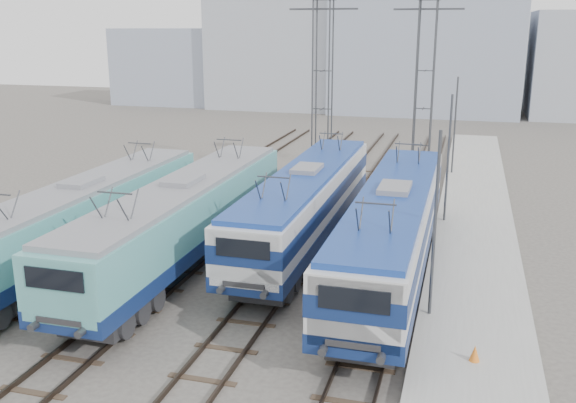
{
  "coord_description": "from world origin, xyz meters",
  "views": [
    {
      "loc": [
        9.45,
        -19.94,
        10.38
      ],
      "look_at": [
        1.86,
        7.0,
        2.68
      ],
      "focal_mm": 40.0,
      "sensor_mm": 36.0,
      "label": 1
    }
  ],
  "objects_px": {
    "locomotive_center_right": "(306,200)",
    "mast_mid": "(448,162)",
    "locomotive_center_left": "(183,217)",
    "catenary_tower_east": "(425,84)",
    "safety_cone": "(475,353)",
    "locomotive_far_right": "(393,225)",
    "mast_front": "(435,229)",
    "catenary_tower_west": "(322,84)",
    "mast_rear": "(455,128)",
    "locomotive_far_left": "(82,216)"
  },
  "relations": [
    {
      "from": "locomotive_center_left",
      "to": "catenary_tower_west",
      "type": "distance_m",
      "value": 18.05
    },
    {
      "from": "locomotive_far_left",
      "to": "locomotive_far_right",
      "type": "relative_size",
      "value": 0.95
    },
    {
      "from": "locomotive_far_left",
      "to": "locomotive_center_left",
      "type": "bearing_deg",
      "value": 10.61
    },
    {
      "from": "locomotive_far_right",
      "to": "locomotive_center_right",
      "type": "bearing_deg",
      "value": 145.3
    },
    {
      "from": "locomotive_center_left",
      "to": "catenary_tower_east",
      "type": "bearing_deg",
      "value": 65.7
    },
    {
      "from": "catenary_tower_west",
      "to": "mast_front",
      "type": "xyz_separation_m",
      "value": [
        8.6,
        -20.0,
        -3.14
      ]
    },
    {
      "from": "mast_rear",
      "to": "safety_cone",
      "type": "bearing_deg",
      "value": -86.68
    },
    {
      "from": "locomotive_center_right",
      "to": "mast_rear",
      "type": "relative_size",
      "value": 2.6
    },
    {
      "from": "locomotive_far_left",
      "to": "catenary_tower_east",
      "type": "xyz_separation_m",
      "value": [
        13.25,
        20.22,
        4.42
      ]
    },
    {
      "from": "mast_mid",
      "to": "locomotive_center_right",
      "type": "bearing_deg",
      "value": -140.55
    },
    {
      "from": "mast_mid",
      "to": "mast_rear",
      "type": "height_order",
      "value": "same"
    },
    {
      "from": "locomotive_far_right",
      "to": "mast_mid",
      "type": "height_order",
      "value": "mast_mid"
    },
    {
      "from": "locomotive_center_right",
      "to": "mast_mid",
      "type": "xyz_separation_m",
      "value": [
        6.35,
        5.23,
        1.17
      ]
    },
    {
      "from": "locomotive_far_right",
      "to": "mast_mid",
      "type": "bearing_deg",
      "value": 77.5
    },
    {
      "from": "locomotive_far_right",
      "to": "safety_cone",
      "type": "height_order",
      "value": "locomotive_far_right"
    },
    {
      "from": "mast_front",
      "to": "locomotive_center_left",
      "type": "bearing_deg",
      "value": 166.42
    },
    {
      "from": "mast_rear",
      "to": "mast_front",
      "type": "bearing_deg",
      "value": -90.0
    },
    {
      "from": "locomotive_center_right",
      "to": "mast_mid",
      "type": "distance_m",
      "value": 8.31
    },
    {
      "from": "mast_front",
      "to": "catenary_tower_east",
      "type": "bearing_deg",
      "value": 95.45
    },
    {
      "from": "mast_front",
      "to": "mast_mid",
      "type": "height_order",
      "value": "same"
    },
    {
      "from": "catenary_tower_east",
      "to": "mast_front",
      "type": "bearing_deg",
      "value": -84.55
    },
    {
      "from": "mast_rear",
      "to": "locomotive_far_right",
      "type": "bearing_deg",
      "value": -95.2
    },
    {
      "from": "catenary_tower_west",
      "to": "mast_mid",
      "type": "relative_size",
      "value": 1.71
    },
    {
      "from": "locomotive_far_right",
      "to": "catenary_tower_west",
      "type": "height_order",
      "value": "catenary_tower_west"
    },
    {
      "from": "safety_cone",
      "to": "catenary_tower_west",
      "type": "bearing_deg",
      "value": 113.76
    },
    {
      "from": "locomotive_far_right",
      "to": "mast_front",
      "type": "bearing_deg",
      "value": -63.17
    },
    {
      "from": "locomotive_center_left",
      "to": "mast_rear",
      "type": "height_order",
      "value": "mast_rear"
    },
    {
      "from": "mast_front",
      "to": "safety_cone",
      "type": "xyz_separation_m",
      "value": [
        1.57,
        -3.11,
        -2.94
      ]
    },
    {
      "from": "mast_mid",
      "to": "catenary_tower_west",
      "type": "bearing_deg",
      "value": 137.07
    },
    {
      "from": "locomotive_far_left",
      "to": "locomotive_far_right",
      "type": "xyz_separation_m",
      "value": [
        13.5,
        1.88,
        0.17
      ]
    },
    {
      "from": "catenary_tower_west",
      "to": "safety_cone",
      "type": "height_order",
      "value": "catenary_tower_west"
    },
    {
      "from": "locomotive_center_right",
      "to": "mast_rear",
      "type": "distance_m",
      "value": 18.4
    },
    {
      "from": "catenary_tower_east",
      "to": "locomotive_far_right",
      "type": "bearing_deg",
      "value": -89.22
    },
    {
      "from": "catenary_tower_east",
      "to": "mast_rear",
      "type": "bearing_deg",
      "value": 43.6
    },
    {
      "from": "mast_front",
      "to": "locomotive_center_right",
      "type": "bearing_deg",
      "value": 133.15
    },
    {
      "from": "catenary_tower_west",
      "to": "mast_front",
      "type": "relative_size",
      "value": 1.71
    },
    {
      "from": "locomotive_far_right",
      "to": "mast_front",
      "type": "relative_size",
      "value": 2.69
    },
    {
      "from": "locomotive_center_left",
      "to": "catenary_tower_west",
      "type": "bearing_deg",
      "value": 82.62
    },
    {
      "from": "locomotive_far_left",
      "to": "locomotive_center_right",
      "type": "height_order",
      "value": "locomotive_center_right"
    },
    {
      "from": "locomotive_center_right",
      "to": "safety_cone",
      "type": "distance_m",
      "value": 12.79
    },
    {
      "from": "mast_front",
      "to": "mast_rear",
      "type": "relative_size",
      "value": 1.0
    },
    {
      "from": "locomotive_far_left",
      "to": "safety_cone",
      "type": "distance_m",
      "value": 17.69
    },
    {
      "from": "locomotive_center_right",
      "to": "catenary_tower_east",
      "type": "xyz_separation_m",
      "value": [
        4.25,
        15.23,
        4.32
      ]
    },
    {
      "from": "locomotive_center_right",
      "to": "catenary_tower_west",
      "type": "height_order",
      "value": "catenary_tower_west"
    },
    {
      "from": "locomotive_center_right",
      "to": "locomotive_far_right",
      "type": "height_order",
      "value": "locomotive_far_right"
    },
    {
      "from": "locomotive_far_right",
      "to": "mast_rear",
      "type": "distance_m",
      "value": 20.46
    },
    {
      "from": "catenary_tower_west",
      "to": "catenary_tower_east",
      "type": "xyz_separation_m",
      "value": [
        6.5,
        2.0,
        0.0
      ]
    },
    {
      "from": "locomotive_far_left",
      "to": "catenary_tower_west",
      "type": "relative_size",
      "value": 1.48
    },
    {
      "from": "mast_rear",
      "to": "safety_cone",
      "type": "distance_m",
      "value": 27.31
    },
    {
      "from": "catenary_tower_east",
      "to": "locomotive_far_left",
      "type": "bearing_deg",
      "value": -123.23
    }
  ]
}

